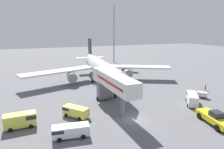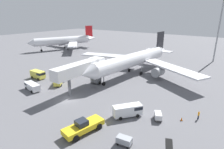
{
  "view_description": "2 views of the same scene",
  "coord_description": "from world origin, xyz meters",
  "px_view_note": "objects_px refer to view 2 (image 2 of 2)",
  "views": [
    {
      "loc": [
        -16.26,
        -28.84,
        15.68
      ],
      "look_at": [
        3.02,
        17.73,
        4.21
      ],
      "focal_mm": 32.08,
      "sensor_mm": 36.0,
      "label": 1
    },
    {
      "loc": [
        30.82,
        -25.16,
        18.83
      ],
      "look_at": [
        1.38,
        15.36,
        2.21
      ],
      "focal_mm": 29.59,
      "sensor_mm": 36.0,
      "label": 2
    }
  ],
  "objects_px": {
    "jet_bridge": "(83,69)",
    "ground_crew_worker_foreground": "(199,115)",
    "pushback_tug": "(83,126)",
    "airplane_background": "(65,41)",
    "service_van_near_left": "(128,110)",
    "service_van_mid_right": "(38,74)",
    "service_van_mid_center": "(59,80)",
    "service_van_near_center": "(32,86)",
    "baggage_cart_outer_left": "(124,141)",
    "baggage_cart_outer_right": "(158,116)",
    "safety_cone_alpha": "(182,119)",
    "apron_light_mast": "(221,14)",
    "airplane_at_gate": "(135,60)"
  },
  "relations": [
    {
      "from": "service_van_near_center",
      "to": "safety_cone_alpha",
      "type": "height_order",
      "value": "service_van_near_center"
    },
    {
      "from": "pushback_tug",
      "to": "baggage_cart_outer_left",
      "type": "height_order",
      "value": "pushback_tug"
    },
    {
      "from": "jet_bridge",
      "to": "baggage_cart_outer_left",
      "type": "height_order",
      "value": "jet_bridge"
    },
    {
      "from": "service_van_mid_right",
      "to": "service_van_mid_center",
      "type": "bearing_deg",
      "value": 3.93
    },
    {
      "from": "baggage_cart_outer_left",
      "to": "apron_light_mast",
      "type": "height_order",
      "value": "apron_light_mast"
    },
    {
      "from": "baggage_cart_outer_right",
      "to": "service_van_mid_right",
      "type": "bearing_deg",
      "value": 179.49
    },
    {
      "from": "service_van_mid_right",
      "to": "airplane_background",
      "type": "xyz_separation_m",
      "value": [
        -31.26,
        37.16,
        3.32
      ]
    },
    {
      "from": "service_van_mid_center",
      "to": "service_van_near_center",
      "type": "height_order",
      "value": "service_van_mid_center"
    },
    {
      "from": "service_van_near_left",
      "to": "baggage_cart_outer_left",
      "type": "bearing_deg",
      "value": -62.95
    },
    {
      "from": "baggage_cart_outer_right",
      "to": "safety_cone_alpha",
      "type": "xyz_separation_m",
      "value": [
        3.71,
        2.24,
        -0.43
      ]
    },
    {
      "from": "pushback_tug",
      "to": "apron_light_mast",
      "type": "relative_size",
      "value": 0.27
    },
    {
      "from": "service_van_near_left",
      "to": "service_van_mid_right",
      "type": "height_order",
      "value": "service_van_mid_right"
    },
    {
      "from": "pushback_tug",
      "to": "service_van_mid_center",
      "type": "height_order",
      "value": "pushback_tug"
    },
    {
      "from": "pushback_tug",
      "to": "airplane_at_gate",
      "type": "bearing_deg",
      "value": 105.13
    },
    {
      "from": "service_van_mid_right",
      "to": "baggage_cart_outer_left",
      "type": "xyz_separation_m",
      "value": [
        37.18,
        -9.96,
        -0.59
      ]
    },
    {
      "from": "jet_bridge",
      "to": "ground_crew_worker_foreground",
      "type": "relative_size",
      "value": 9.64
    },
    {
      "from": "safety_cone_alpha",
      "to": "baggage_cart_outer_right",
      "type": "bearing_deg",
      "value": -148.91
    },
    {
      "from": "service_van_mid_center",
      "to": "airplane_background",
      "type": "xyz_separation_m",
      "value": [
        -40.21,
        36.54,
        3.55
      ]
    },
    {
      "from": "service_van_mid_right",
      "to": "ground_crew_worker_foreground",
      "type": "xyz_separation_m",
      "value": [
        44.56,
        4.22,
        -0.46
      ]
    },
    {
      "from": "service_van_near_center",
      "to": "baggage_cart_outer_right",
      "type": "xyz_separation_m",
      "value": [
        31.82,
        5.79,
        -0.32
      ]
    },
    {
      "from": "baggage_cart_outer_right",
      "to": "airplane_background",
      "type": "bearing_deg",
      "value": 151.74
    },
    {
      "from": "service_van_near_left",
      "to": "ground_crew_worker_foreground",
      "type": "height_order",
      "value": "service_van_near_left"
    },
    {
      "from": "airplane_at_gate",
      "to": "baggage_cart_outer_left",
      "type": "relative_size",
      "value": 18.76
    },
    {
      "from": "service_van_mid_right",
      "to": "safety_cone_alpha",
      "type": "xyz_separation_m",
      "value": [
        42.21,
        1.9,
        -1.01
      ]
    },
    {
      "from": "baggage_cart_outer_left",
      "to": "airplane_background",
      "type": "height_order",
      "value": "airplane_background"
    },
    {
      "from": "baggage_cart_outer_left",
      "to": "ground_crew_worker_foreground",
      "type": "bearing_deg",
      "value": 62.48
    },
    {
      "from": "jet_bridge",
      "to": "apron_light_mast",
      "type": "relative_size",
      "value": 0.59
    },
    {
      "from": "jet_bridge",
      "to": "service_van_near_left",
      "type": "bearing_deg",
      "value": -16.54
    },
    {
      "from": "ground_crew_worker_foreground",
      "to": "apron_light_mast",
      "type": "bearing_deg",
      "value": 95.65
    },
    {
      "from": "ground_crew_worker_foreground",
      "to": "airplane_background",
      "type": "xyz_separation_m",
      "value": [
        -75.82,
        32.94,
        3.78
      ]
    },
    {
      "from": "baggage_cart_outer_left",
      "to": "safety_cone_alpha",
      "type": "xyz_separation_m",
      "value": [
        5.04,
        11.85,
        -0.42
      ]
    },
    {
      "from": "service_van_mid_center",
      "to": "service_van_mid_right",
      "type": "distance_m",
      "value": 8.98
    },
    {
      "from": "service_van_near_left",
      "to": "ground_crew_worker_foreground",
      "type": "bearing_deg",
      "value": 31.29
    },
    {
      "from": "ground_crew_worker_foreground",
      "to": "service_van_near_left",
      "type": "bearing_deg",
      "value": -148.71
    },
    {
      "from": "pushback_tug",
      "to": "airplane_background",
      "type": "xyz_separation_m",
      "value": [
        -61.26,
        48.4,
        3.58
      ]
    },
    {
      "from": "airplane_background",
      "to": "ground_crew_worker_foreground",
      "type": "bearing_deg",
      "value": -23.48
    },
    {
      "from": "service_van_mid_right",
      "to": "apron_light_mast",
      "type": "distance_m",
      "value": 69.68
    },
    {
      "from": "baggage_cart_outer_right",
      "to": "safety_cone_alpha",
      "type": "relative_size",
      "value": 3.71
    },
    {
      "from": "service_van_mid_center",
      "to": "service_van_near_left",
      "type": "xyz_separation_m",
      "value": [
        24.44,
        -3.18,
        0.21
      ]
    },
    {
      "from": "service_van_mid_right",
      "to": "service_van_near_center",
      "type": "xyz_separation_m",
      "value": [
        6.68,
        -6.13,
        -0.26
      ]
    },
    {
      "from": "service_van_near_center",
      "to": "baggage_cart_outer_left",
      "type": "height_order",
      "value": "service_van_near_center"
    },
    {
      "from": "ground_crew_worker_foreground",
      "to": "baggage_cart_outer_left",
      "type": "bearing_deg",
      "value": -117.52
    },
    {
      "from": "airplane_at_gate",
      "to": "safety_cone_alpha",
      "type": "xyz_separation_m",
      "value": [
        21.05,
        -19.55,
        -4.34
      ]
    },
    {
      "from": "service_van_near_center",
      "to": "baggage_cart_outer_right",
      "type": "relative_size",
      "value": 2.27
    },
    {
      "from": "service_van_near_center",
      "to": "airplane_background",
      "type": "height_order",
      "value": "airplane_background"
    },
    {
      "from": "ground_crew_worker_foreground",
      "to": "safety_cone_alpha",
      "type": "relative_size",
      "value": 2.5
    },
    {
      "from": "jet_bridge",
      "to": "baggage_cart_outer_right",
      "type": "height_order",
      "value": "jet_bridge"
    },
    {
      "from": "baggage_cart_outer_left",
      "to": "ground_crew_worker_foreground",
      "type": "distance_m",
      "value": 15.99
    },
    {
      "from": "service_van_near_center",
      "to": "ground_crew_worker_foreground",
      "type": "relative_size",
      "value": 3.37
    },
    {
      "from": "safety_cone_alpha",
      "to": "airplane_background",
      "type": "relative_size",
      "value": 0.02
    }
  ]
}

